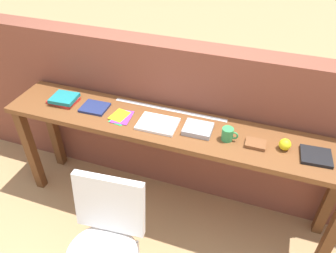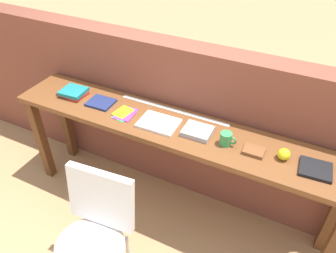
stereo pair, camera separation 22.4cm
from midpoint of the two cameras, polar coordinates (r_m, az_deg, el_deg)
The scene contains 14 objects.
ground_plane at distance 2.74m, azimuth 0.01°, elevation -18.13°, with size 40.00×40.00×0.00m, color tan.
brick_wall_back at distance 2.67m, azimuth 6.14°, elevation 0.52°, with size 6.00×0.20×1.33m, color brown.
sideboard at distance 2.38m, azimuth 3.24°, elevation -2.50°, with size 2.50×0.44×0.88m.
chair_white_moulded at distance 2.15m, azimuth -9.76°, elevation -17.44°, with size 0.48×0.49×0.89m.
book_stack_leftmost at distance 2.67m, azimuth -13.91°, elevation 5.70°, with size 0.22×0.18×0.05m.
magazine_cycling at distance 2.53m, azimuth -9.15°, elevation 4.05°, with size 0.19×0.16×0.02m, color navy.
pamphlet_pile_colourful at distance 2.40m, azimuth -4.96°, elevation 2.19°, with size 0.16×0.19×0.01m.
book_open_centre at distance 2.29m, azimuth 1.16°, elevation 0.49°, with size 0.27×0.20×0.02m, color white.
book_grey_hardcover at distance 2.22m, azimuth 8.05°, elevation -0.93°, with size 0.19×0.16×0.04m, color #9E9EA3.
mug at distance 2.15m, azimuth 13.06°, elevation -2.24°, with size 0.11×0.08×0.09m.
leather_journal_brown at distance 2.16m, azimuth 17.62°, elevation -4.22°, with size 0.13×0.10×0.02m, color brown.
sports_ball_small at distance 2.16m, azimuth 22.39°, elevation -4.61°, with size 0.08×0.08×0.08m, color yellow.
book_repair_rightmost at distance 2.18m, azimuth 27.07°, elevation -6.77°, with size 0.18×0.17×0.02m, color black.
ruler_metal_back_edge at distance 2.44m, azimuth 3.56°, elevation 2.80°, with size 0.87×0.03×0.00m, color silver.
Camera 2 is at (0.79, -1.34, 2.27)m, focal length 35.00 mm.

